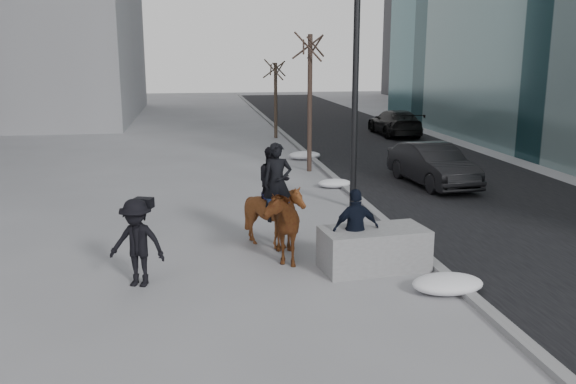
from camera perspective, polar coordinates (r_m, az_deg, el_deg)
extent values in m
plane|color=gray|center=(12.75, 0.84, -7.78)|extent=(120.00, 120.00, 0.00)
cube|color=black|center=(23.98, 13.40, 1.73)|extent=(8.00, 90.00, 0.01)
cube|color=gray|center=(22.77, 4.04, 1.61)|extent=(0.25, 90.00, 0.12)
cube|color=gray|center=(13.10, 8.02, -5.29)|extent=(2.32, 1.34, 0.89)
imported|color=black|center=(21.71, 13.38, 2.50)|extent=(1.96, 4.51, 1.44)
imported|color=black|center=(34.61, 9.95, 6.41)|extent=(2.06, 4.95, 1.43)
imported|color=#511F10|center=(13.53, -0.90, -2.80)|extent=(0.91, 2.00, 1.69)
imported|color=black|center=(13.46, -1.00, 0.89)|extent=(0.64, 0.42, 1.77)
cube|color=#0F1C39|center=(13.55, -1.00, -0.65)|extent=(0.48, 0.56, 0.06)
imported|color=#4E2B0F|center=(14.30, -1.32, -2.21)|extent=(1.30, 1.45, 1.56)
imported|color=black|center=(14.26, -1.42, 1.00)|extent=(0.81, 0.64, 1.62)
cube|color=#0F0F38|center=(14.33, -1.41, -0.34)|extent=(0.50, 0.58, 0.06)
imported|color=black|center=(12.88, 6.36, -3.53)|extent=(1.07, 0.54, 1.75)
cylinder|color=#D2500C|center=(13.31, 5.56, -1.76)|extent=(0.04, 0.18, 0.07)
imported|color=black|center=(12.29, -13.95, -4.66)|extent=(1.29, 1.00, 1.75)
cube|color=black|center=(12.32, -13.34, -0.99)|extent=(0.41, 0.33, 0.20)
cylinder|color=black|center=(17.74, 6.39, 12.81)|extent=(0.18, 0.18, 9.00)
ellipsoid|color=white|center=(20.90, 4.39, 0.82)|extent=(1.15, 0.73, 0.29)
ellipsoid|color=white|center=(26.39, 1.56, 3.45)|extent=(1.40, 0.89, 0.35)
ellipsoid|color=white|center=(15.30, 9.52, -3.86)|extent=(1.09, 0.69, 0.28)
ellipsoid|color=white|center=(12.20, 14.70, -8.31)|extent=(1.39, 0.89, 0.35)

